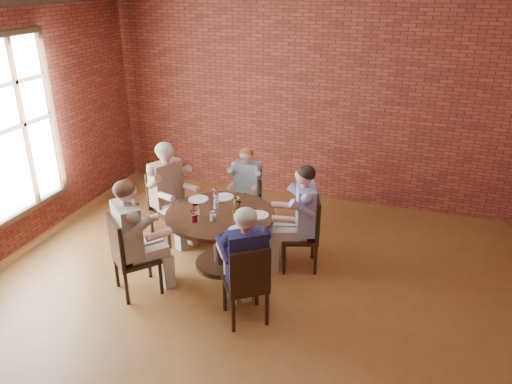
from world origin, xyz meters
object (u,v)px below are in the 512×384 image
(dining_table, at_px, (221,229))
(diner_d, at_px, (134,238))
(chair_d, at_px, (128,253))
(diner_b, at_px, (246,189))
(diner_e, at_px, (245,265))
(diner_c, at_px, (170,193))
(diner_a, at_px, (300,218))
(chair_a, at_px, (307,230))
(chair_c, at_px, (166,202))
(chair_b, at_px, (247,195))
(chair_e, at_px, (247,282))
(smartphone, at_px, (243,230))

(dining_table, distance_m, diner_d, 1.10)
(chair_d, distance_m, diner_d, 0.20)
(diner_b, xyz_separation_m, diner_e, (0.71, -2.02, 0.06))
(chair_d, distance_m, diner_e, 1.44)
(diner_c, bearing_deg, diner_a, -68.90)
(chair_a, distance_m, diner_b, 1.34)
(dining_table, height_order, chair_c, chair_c)
(diner_a, relative_size, diner_b, 1.13)
(dining_table, relative_size, diner_d, 0.96)
(diner_e, bearing_deg, chair_d, -36.26)
(chair_a, bearing_deg, diner_b, -143.49)
(chair_b, bearing_deg, diner_e, -74.25)
(chair_a, relative_size, chair_b, 1.10)
(chair_b, bearing_deg, chair_e, -73.62)
(diner_a, distance_m, diner_d, 2.00)
(chair_c, distance_m, smartphone, 1.68)
(chair_e, bearing_deg, diner_d, -42.00)
(diner_e, bearing_deg, dining_table, -90.00)
(dining_table, xyz_separation_m, chair_a, (1.03, 0.33, -0.01))
(diner_b, bearing_deg, diner_c, -146.19)
(dining_table, relative_size, diner_e, 1.01)
(diner_d, height_order, chair_e, diner_d)
(chair_d, distance_m, smartphone, 1.34)
(chair_b, distance_m, chair_d, 2.19)
(chair_d, bearing_deg, smartphone, -113.87)
(diner_b, distance_m, diner_d, 2.04)
(chair_e, bearing_deg, diner_a, -136.34)
(chair_a, bearing_deg, diner_c, -111.33)
(chair_d, distance_m, chair_e, 1.48)
(smartphone, bearing_deg, diner_a, 74.57)
(smartphone, bearing_deg, chair_d, -131.30)
(diner_c, bearing_deg, chair_a, -67.88)
(chair_c, bearing_deg, dining_table, -90.00)
(chair_a, distance_m, smartphone, 0.93)
(diner_a, xyz_separation_m, diner_e, (-0.29, -1.20, -0.02))
(chair_d, bearing_deg, diner_c, -42.05)
(diner_d, bearing_deg, smartphone, -115.68)
(diner_b, distance_m, diner_e, 2.14)
(diner_a, distance_m, diner_c, 1.88)
(chair_c, relative_size, diner_c, 0.70)
(chair_b, bearing_deg, chair_d, -112.28)
(dining_table, distance_m, chair_b, 1.18)
(chair_c, relative_size, diner_d, 0.69)
(dining_table, bearing_deg, diner_c, 154.13)
(diner_c, distance_m, chair_e, 2.18)
(chair_c, height_order, smartphone, chair_c)
(chair_d, relative_size, smartphone, 7.39)
(dining_table, relative_size, chair_d, 1.38)
(chair_a, xyz_separation_m, diner_d, (-1.75, -1.14, 0.19))
(diner_c, height_order, diner_e, diner_c)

